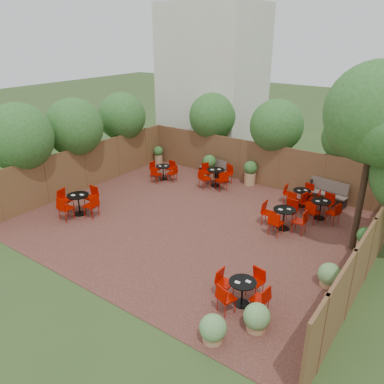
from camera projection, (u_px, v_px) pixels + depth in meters
The scene contains 13 objects.
ground at pixel (195, 224), 14.43m from camera, with size 80.00×80.00×0.00m, color #354F23.
courtyard_paving at pixel (195, 224), 14.42m from camera, with size 12.00×10.00×0.02m, color #3E1D19.
fence_back at pixel (258, 164), 17.77m from camera, with size 12.00×0.08×2.00m, color brown.
fence_left at pixel (86, 168), 17.27m from camera, with size 0.08×10.00×2.00m, color brown.
fence_right at pixel (369, 250), 10.80m from camera, with size 0.08×10.00×2.00m, color brown.
neighbour_building at pixel (213, 83), 21.27m from camera, with size 5.00×4.00×8.00m, color silver.
overhang_foliage at pixel (187, 133), 16.01m from camera, with size 16.00×10.71×2.70m.
courtyard_tree at pixel (375, 119), 11.12m from camera, with size 3.03×2.98×5.97m.
park_bench_left at pixel (213, 168), 18.87m from camera, with size 1.44×0.56×0.87m.
park_bench_right at pixel (327, 192), 15.85m from camera, with size 1.68×0.73×1.01m.
bistro_tables at pixel (220, 203), 15.07m from camera, with size 9.38×8.29×0.94m.
planters at pixel (235, 177), 17.30m from camera, with size 11.84×4.00×1.16m.
low_shrubs at pixel (271, 305), 9.62m from camera, with size 2.14×4.32×0.71m.
Camera 1 is at (7.43, -10.46, 6.71)m, focal length 36.14 mm.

